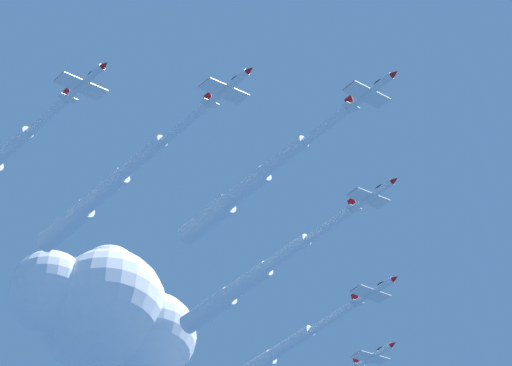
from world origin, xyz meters
name	(u,v)px	position (x,y,z in m)	size (l,w,h in m)	color
jet_lead	(245,189)	(0.07, -3.06, 175.68)	(12.70, 47.80, 4.36)	silver
jet_port_inner	(246,283)	(-12.32, -21.37, 175.20)	(13.79, 50.22, 4.44)	silver
jet_starboard_inner	(102,193)	(18.59, -16.61, 175.70)	(13.45, 51.29, 4.41)	silver
cloud_puff	(104,311)	(-5.54, -63.11, 194.95)	(39.32, 30.08, 24.08)	white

